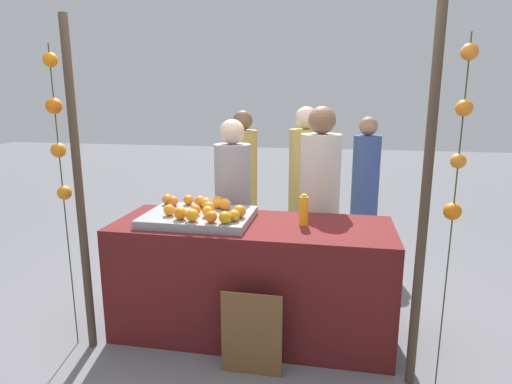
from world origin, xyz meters
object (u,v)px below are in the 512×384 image
Objects in this scene: stall_counter at (252,278)px; orange_1 at (208,212)px; orange_0 at (180,213)px; vendor_left at (233,215)px; juice_bottle at (304,211)px; chalkboard_sign at (252,335)px; vendor_right at (319,213)px.

orange_1 reaches higher than stall_counter.
vendor_left is at bearing 77.88° from orange_0.
juice_bottle reaches higher than orange_1.
orange_1 is (-0.30, -0.10, 0.53)m from stall_counter.
orange_0 is (-0.47, -0.20, 0.53)m from stall_counter.
orange_0 is 0.16× the size of chalkboard_sign.
orange_0 reaches higher than stall_counter.
orange_1 is 0.05× the size of vendor_left.
juice_bottle is at bearing 14.87° from orange_0.
vendor_left is 0.75m from vendor_right.
stall_counter reaches higher than chalkboard_sign.
orange_0 is at bearing -148.96° from orange_1.
chalkboard_sign is at bearing -79.37° from stall_counter.
stall_counter is at bearing -176.58° from juice_bottle.
orange_1 is at bearing 31.04° from orange_0.
juice_bottle is at bearing 63.18° from chalkboard_sign.
orange_0 is at bearing -102.12° from vendor_left.
vendor_right reaches higher than vendor_left.
chalkboard_sign is 1.29m from vendor_left.
vendor_right is at bearing 82.12° from juice_bottle.
juice_bottle is 0.92m from chalkboard_sign.
orange_1 is 1.08m from vendor_right.
juice_bottle is 0.40× the size of chalkboard_sign.
vendor_right is (0.36, 1.16, 0.51)m from chalkboard_sign.
orange_0 reaches higher than orange_1.
vendor_left is at bearing -177.95° from vendor_right.
stall_counter is 0.74m from orange_0.
chalkboard_sign is at bearing -70.97° from vendor_left.
stall_counter is 1.29× the size of vendor_left.
orange_1 is at bearing -90.64° from vendor_left.
chalkboard_sign is 0.36× the size of vendor_left.
juice_bottle is 0.14× the size of vendor_left.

